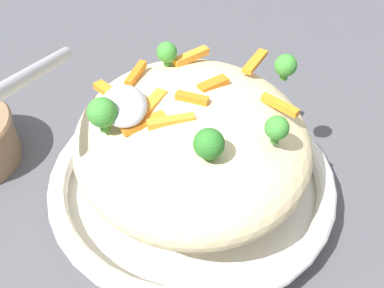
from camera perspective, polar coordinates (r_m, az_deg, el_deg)
The scene contains 20 objects.
ground_plane at distance 0.48m, azimuth -0.00°, elevation -6.84°, with size 2.40×2.40×0.00m, color #4C4C51.
serving_bowl at distance 0.47m, azimuth -0.00°, elevation -4.97°, with size 0.29×0.29×0.04m.
pasta_mound at distance 0.42m, azimuth -0.00°, elevation 0.53°, with size 0.24×0.22×0.10m, color beige.
carrot_piece_0 at distance 0.44m, azimuth -7.25°, elevation 9.00°, with size 0.04×0.01×0.01m, color orange.
carrot_piece_1 at distance 0.46m, azimuth -0.15°, elevation 11.24°, with size 0.04×0.01×0.01m, color orange.
carrot_piece_2 at distance 0.39m, azimuth 0.19°, elevation 5.82°, with size 0.03×0.01×0.01m, color orange.
carrot_piece_3 at distance 0.39m, azimuth -5.24°, elevation 5.21°, with size 0.04×0.01×0.01m, color orange.
carrot_piece_4 at distance 0.41m, azimuth -10.34°, elevation 6.43°, with size 0.04×0.01×0.01m, color orange.
carrot_piece_5 at distance 0.37m, azimuth -2.73°, elevation 2.94°, with size 0.04×0.01×0.01m, color orange.
carrot_piece_6 at distance 0.46m, azimuth 8.15°, elevation 10.51°, with size 0.04×0.01×0.01m, color orange.
carrot_piece_7 at distance 0.40m, azimuth 11.26°, elevation 4.96°, with size 0.04×0.01×0.01m, color orange.
carrot_piece_8 at distance 0.38m, azimuth -6.23°, elevation 2.70°, with size 0.04×0.01×0.01m, color orange.
carrot_piece_9 at distance 0.41m, azimuth 2.73°, elevation 7.72°, with size 0.03×0.01×0.01m, color orange.
carrot_piece_10 at distance 0.40m, azimuth -8.54°, elevation 4.96°, with size 0.04×0.01×0.01m, color orange.
broccoli_floret_0 at distance 0.43m, azimuth 11.97°, elevation 9.84°, with size 0.02×0.02×0.03m.
broccoli_floret_1 at distance 0.36m, azimuth 10.88°, elevation 1.99°, with size 0.02×0.02×0.03m.
broccoli_floret_2 at distance 0.37m, azimuth -11.48°, elevation 3.95°, with size 0.03×0.03×0.03m.
broccoli_floret_3 at distance 0.45m, azimuth -3.26°, elevation 11.68°, with size 0.02×0.02×0.02m.
broccoli_floret_4 at distance 0.34m, azimuth 1.79°, elevation -0.07°, with size 0.02×0.02×0.03m.
serving_spoon at distance 0.39m, azimuth -12.77°, elevation 6.49°, with size 0.15×0.12×0.07m.
Camera 1 is at (0.30, -0.06, 0.37)m, focal length 41.38 mm.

